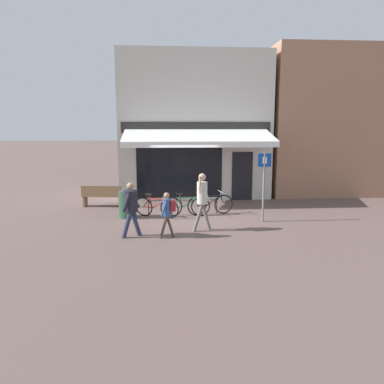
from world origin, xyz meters
The scene contains 13 objects.
ground_plane centered at (0.00, 0.00, 0.00)m, with size 160.00×160.00×0.00m, color brown.
shop_front centered at (0.62, 4.13, 3.19)m, with size 6.65×4.98×6.39m.
neighbour_building centered at (7.25, 4.65, 3.37)m, with size 6.21×4.00×6.74m.
bike_rack_rail centered at (-0.11, 0.01, 0.46)m, with size 2.58×0.04×0.57m.
bicycle_red centered at (-1.07, -0.35, 0.38)m, with size 1.61×0.90×0.86m.
bicycle_green centered at (0.01, -0.22, 0.37)m, with size 1.69×0.52×0.83m.
bicycle_black centered at (0.89, -0.05, 0.38)m, with size 1.71×0.53×0.85m.
pedestrian_adult centered at (0.37, -2.17, 1.11)m, with size 0.61×0.51×1.79m.
pedestrian_child centered at (-0.68, -2.84, 0.84)m, with size 0.48×0.36×1.33m.
pedestrian_second_adult centered at (-1.74, -2.67, 0.96)m, with size 0.58×0.63×1.61m.
litter_bin centered at (-2.07, -0.25, 0.53)m, with size 0.62×0.62×1.05m.
parking_sign centered at (2.53, -1.22, 1.45)m, with size 0.44×0.07×2.36m.
park_bench centered at (-3.25, 1.61, 0.46)m, with size 1.64×0.65×0.87m.
Camera 1 is at (-0.78, -13.29, 3.14)m, focal length 35.00 mm.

